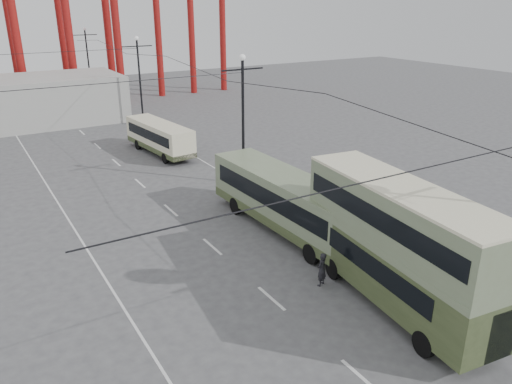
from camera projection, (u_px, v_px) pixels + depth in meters
ground at (346, 339)px, 19.99m from camera, size 160.00×160.00×0.00m
road_markings at (153, 192)px, 35.30m from camera, size 12.52×120.00×0.01m
lamp_post_mid at (243, 121)px, 35.40m from camera, size 3.20×0.44×9.32m
lamp_post_far at (140, 82)px, 52.96m from camera, size 3.20×0.44×9.32m
lamp_post_distant at (88, 62)px, 70.53m from camera, size 3.20×0.44×9.32m
fairground_shed at (16, 102)px, 53.71m from camera, size 22.00×10.00×5.00m
double_decker_bus at (398, 240)px, 21.24m from camera, size 3.80×10.64×5.59m
single_decker_green at (285, 200)px, 28.88m from camera, size 3.05×12.05×3.39m
single_decker_cream at (160, 137)px, 43.74m from camera, size 3.15×9.04×2.75m
pedestrian at (322, 269)px, 23.50m from camera, size 0.73×0.63×1.68m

